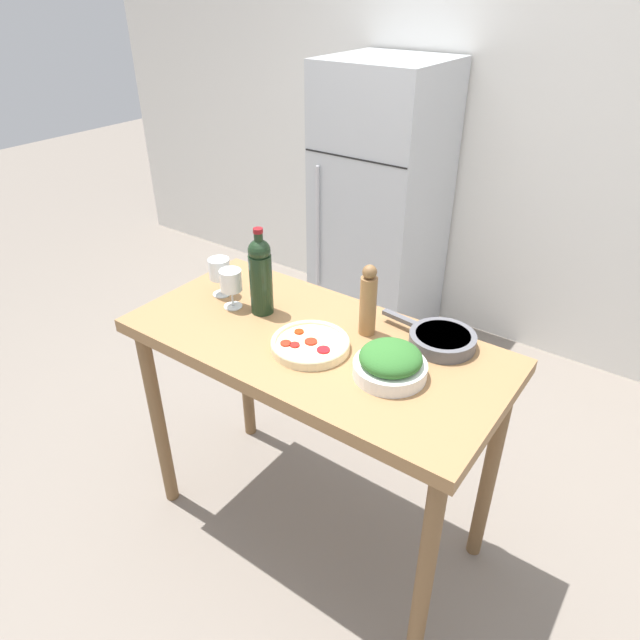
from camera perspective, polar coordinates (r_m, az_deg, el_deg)
The scene contains 11 objects.
ground_plane at distance 2.60m, azimuth -0.44°, elevation -19.49°, with size 14.00×14.00×0.00m, color slate.
wall_back at distance 3.46m, azimuth 19.47°, elevation 17.68°, with size 6.40×0.06×2.60m.
refrigerator at distance 3.50m, azimuth 6.12°, elevation 11.19°, with size 0.65×0.67×1.65m.
prep_counter at distance 2.04m, azimuth -0.53°, elevation -4.79°, with size 1.33×0.65×0.94m.
wine_bottle at distance 2.06m, azimuth -5.96°, elevation 4.56°, with size 0.08×0.08×0.33m.
wine_glass_near at distance 2.13m, azimuth -8.98°, elevation 3.69°, with size 0.08×0.08×0.15m.
wine_glass_far at distance 2.23m, azimuth -10.02°, elevation 4.87°, with size 0.08×0.08×0.15m.
pepper_mill at distance 1.94m, azimuth 4.84°, elevation 1.88°, with size 0.06×0.06×0.26m.
salad_bowl at distance 1.78m, azimuth 7.04°, elevation -4.28°, with size 0.23×0.23×0.11m.
homemade_pizza at distance 1.91m, azimuth -0.98°, elevation -2.40°, with size 0.27×0.27×0.04m.
cast_iron_skillet at distance 1.96m, azimuth 12.09°, elevation -1.89°, with size 0.36×0.22×0.05m.
Camera 1 is at (0.97, -1.32, 2.02)m, focal length 32.00 mm.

